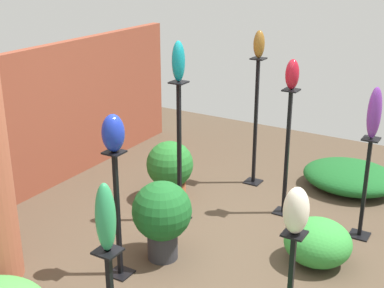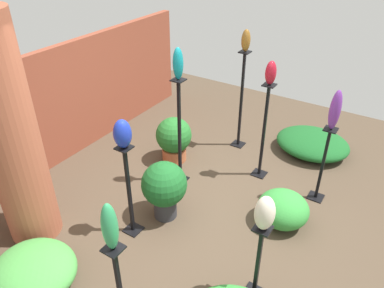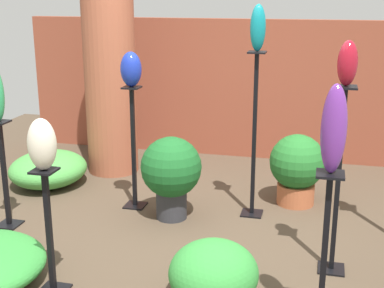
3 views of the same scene
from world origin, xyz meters
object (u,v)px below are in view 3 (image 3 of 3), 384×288
at_px(brick_pillar, 109,60).
at_px(pedestal_ivory, 50,238).
at_px(pedestal_jade, 5,180).
at_px(art_vase_ivory, 42,144).
at_px(potted_plant_back_center, 297,167).
at_px(art_vase_violet, 334,129).
at_px(potted_plant_mid_right, 171,171).
at_px(pedestal_teal, 254,142).
at_px(art_vase_ruby, 348,63).
at_px(art_vase_cobalt, 131,69).
at_px(pedestal_ruby, 337,189).
at_px(pedestal_cobalt, 134,153).
at_px(pedestal_violet, 323,266).
at_px(art_vase_teal, 258,28).

xyz_separation_m(brick_pillar, pedestal_ivory, (0.60, -2.62, -0.90)).
bearing_deg(pedestal_jade, art_vase_ivory, -44.42).
height_order(brick_pillar, pedestal_ivory, brick_pillar).
bearing_deg(potted_plant_back_center, art_vase_violet, -82.70).
relative_size(art_vase_violet, art_vase_ivory, 1.45).
height_order(potted_plant_back_center, potted_plant_mid_right, potted_plant_mid_right).
relative_size(pedestal_teal, art_vase_ruby, 4.91).
height_order(pedestal_ivory, art_vase_ivory, art_vase_ivory).
xyz_separation_m(art_vase_cobalt, potted_plant_back_center, (1.54, 0.46, -0.98)).
height_order(pedestal_jade, pedestal_ruby, pedestal_ruby).
bearing_deg(potted_plant_mid_right, art_vase_ruby, -23.86).
relative_size(brick_pillar, potted_plant_mid_right, 3.34).
distance_m(pedestal_ivory, art_vase_cobalt, 1.89).
height_order(pedestal_cobalt, potted_plant_back_center, pedestal_cobalt).
relative_size(pedestal_ruby, art_vase_ivory, 4.06).
height_order(pedestal_violet, pedestal_ruby, pedestal_ruby).
relative_size(pedestal_violet, pedestal_teal, 0.69).
bearing_deg(art_vase_violet, art_vase_teal, 110.39).
relative_size(brick_pillar, art_vase_ivory, 7.45).
distance_m(pedestal_violet, pedestal_ruby, 0.89).
bearing_deg(pedestal_cobalt, pedestal_ruby, -23.55).
distance_m(pedestal_teal, art_vase_teal, 1.04).
xyz_separation_m(pedestal_teal, pedestal_ruby, (0.74, -0.91, -0.06)).
height_order(pedestal_teal, art_vase_ivory, pedestal_teal).
height_order(pedestal_jade, pedestal_teal, pedestal_teal).
xyz_separation_m(art_vase_cobalt, art_vase_ruby, (1.90, -0.83, 0.22)).
bearing_deg(pedestal_cobalt, art_vase_teal, 4.22).
bearing_deg(pedestal_jade, potted_plant_mid_right, 20.78).
bearing_deg(pedestal_ivory, pedestal_ruby, 22.53).
xyz_separation_m(pedestal_ruby, art_vase_cobalt, (-1.90, 0.83, 0.71)).
bearing_deg(pedestal_ivory, pedestal_cobalt, 88.98).
bearing_deg(art_vase_ruby, pedestal_jade, 177.61).
bearing_deg(art_vase_violet, art_vase_ivory, 177.73).
distance_m(brick_pillar, art_vase_cobalt, 1.18).
bearing_deg(potted_plant_back_center, pedestal_violet, -82.70).
relative_size(pedestal_ruby, art_vase_violet, 2.79).
height_order(pedestal_cobalt, art_vase_teal, art_vase_teal).
bearing_deg(art_vase_teal, brick_pillar, 153.06).
distance_m(pedestal_ruby, art_vase_ivory, 2.13).
bearing_deg(pedestal_jade, art_vase_violet, -19.60).
distance_m(pedestal_jade, pedestal_teal, 2.28).
distance_m(pedestal_ivory, potted_plant_mid_right, 1.52).
bearing_deg(art_vase_teal, pedestal_ivory, -124.70).
xyz_separation_m(pedestal_cobalt, art_vase_violet, (1.82, -1.70, 0.78)).
relative_size(pedestal_cobalt, pedestal_jade, 1.23).
bearing_deg(art_vase_cobalt, pedestal_ivory, -91.02).
bearing_deg(art_vase_ruby, potted_plant_mid_right, 156.14).
bearing_deg(pedestal_ivory, pedestal_jade, 135.58).
height_order(pedestal_teal, art_vase_teal, art_vase_teal).
bearing_deg(pedestal_violet, pedestal_ivory, 177.73).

